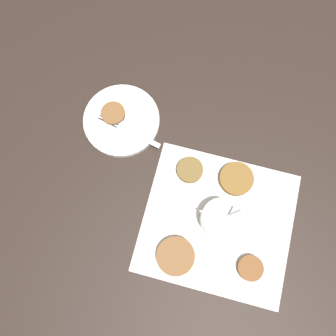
% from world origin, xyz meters
% --- Properties ---
extents(ground_plane, '(4.00, 4.00, 0.00)m').
position_xyz_m(ground_plane, '(0.00, 0.00, 0.00)').
color(ground_plane, black).
extents(napkin, '(0.36, 0.33, 0.00)m').
position_xyz_m(napkin, '(-0.01, -0.01, 0.00)').
color(napkin, silver).
rests_on(napkin, ground_plane).
extents(sauce_bowl, '(0.10, 0.09, 0.10)m').
position_xyz_m(sauce_bowl, '(-0.00, -0.01, 0.03)').
color(sauce_bowl, white).
rests_on(sauce_bowl, napkin).
extents(fritter_0, '(0.09, 0.09, 0.02)m').
position_xyz_m(fritter_0, '(0.06, 0.10, 0.01)').
color(fritter_0, brown).
rests_on(fritter_0, napkin).
extents(fritter_1, '(0.06, 0.06, 0.02)m').
position_xyz_m(fritter_1, '(0.09, -0.10, 0.01)').
color(fritter_1, brown).
rests_on(fritter_1, napkin).
extents(fritter_2, '(0.06, 0.06, 0.02)m').
position_xyz_m(fritter_2, '(-0.10, 0.07, 0.01)').
color(fritter_2, brown).
rests_on(fritter_2, napkin).
extents(fritter_3, '(0.08, 0.08, 0.02)m').
position_xyz_m(fritter_3, '(-0.02, -0.12, 0.01)').
color(fritter_3, brown).
rests_on(fritter_3, napkin).
extents(serving_plate, '(0.19, 0.19, 0.02)m').
position_xyz_m(serving_plate, '(0.29, -0.17, 0.01)').
color(serving_plate, white).
rests_on(serving_plate, ground_plane).
extents(fritter_on_plate, '(0.06, 0.06, 0.01)m').
position_xyz_m(fritter_on_plate, '(0.31, -0.17, 0.03)').
color(fritter_on_plate, brown).
rests_on(fritter_on_plate, serving_plate).
extents(fork, '(0.17, 0.05, 0.00)m').
position_xyz_m(fork, '(0.28, -0.15, 0.02)').
color(fork, silver).
rests_on(fork, serving_plate).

